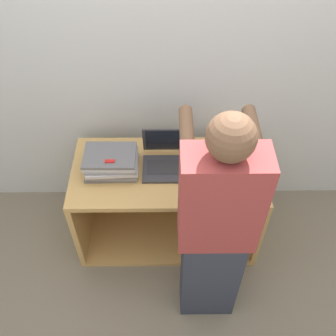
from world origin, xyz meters
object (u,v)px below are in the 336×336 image
(laptop_stack_right, at_px, (224,166))
(person, at_px, (215,233))
(laptop_open, at_px, (168,159))
(laptop_stack_left, at_px, (112,162))

(laptop_stack_right, height_order, person, person)
(laptop_open, xyz_separation_m, laptop_stack_left, (-0.36, -0.05, 0.02))
(person, bearing_deg, laptop_stack_right, 78.52)
(laptop_open, xyz_separation_m, person, (0.25, -0.61, 0.06))
(laptop_stack_right, xyz_separation_m, person, (-0.11, -0.56, 0.08))
(laptop_stack_left, bearing_deg, laptop_open, 7.22)
(person, bearing_deg, laptop_stack_left, 137.21)
(laptop_stack_left, xyz_separation_m, person, (0.61, -0.56, 0.04))
(laptop_stack_left, bearing_deg, laptop_stack_right, -0.14)
(laptop_open, bearing_deg, person, -67.76)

